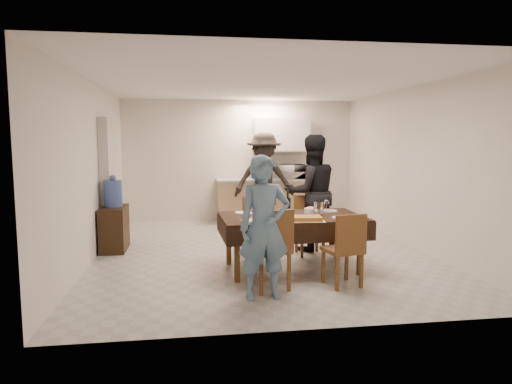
{
  "coord_description": "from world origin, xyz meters",
  "views": [
    {
      "loc": [
        -1.09,
        -6.93,
        1.75
      ],
      "look_at": [
        -0.12,
        -0.3,
        0.98
      ],
      "focal_mm": 32.0,
      "sensor_mm": 36.0,
      "label": 1
    }
  ],
  "objects_px": {
    "wine_bottle": "(288,203)",
    "microwave": "(292,172)",
    "person_far": "(311,193)",
    "person_near": "(264,228)",
    "water_jug": "(113,194)",
    "water_pitcher": "(318,209)",
    "dining_table": "(292,218)",
    "console": "(114,228)",
    "person_kitchen": "(264,179)",
    "savoury_tart": "(306,218)"
  },
  "relations": [
    {
      "from": "dining_table",
      "to": "water_pitcher",
      "type": "bearing_deg",
      "value": -10.32
    },
    {
      "from": "dining_table",
      "to": "water_pitcher",
      "type": "relative_size",
      "value": 10.09
    },
    {
      "from": "person_near",
      "to": "person_far",
      "type": "xyz_separation_m",
      "value": [
        1.1,
        2.1,
        0.12
      ]
    },
    {
      "from": "console",
      "to": "savoury_tart",
      "type": "bearing_deg",
      "value": -35.16
    },
    {
      "from": "wine_bottle",
      "to": "water_pitcher",
      "type": "distance_m",
      "value": 0.42
    },
    {
      "from": "dining_table",
      "to": "water_jug",
      "type": "height_order",
      "value": "water_jug"
    },
    {
      "from": "savoury_tart",
      "to": "microwave",
      "type": "distance_m",
      "value": 4.18
    },
    {
      "from": "water_pitcher",
      "to": "person_far",
      "type": "height_order",
      "value": "person_far"
    },
    {
      "from": "dining_table",
      "to": "person_far",
      "type": "height_order",
      "value": "person_far"
    },
    {
      "from": "water_pitcher",
      "to": "person_near",
      "type": "height_order",
      "value": "person_near"
    },
    {
      "from": "wine_bottle",
      "to": "microwave",
      "type": "relative_size",
      "value": 0.61
    },
    {
      "from": "person_far",
      "to": "person_kitchen",
      "type": "bearing_deg",
      "value": -88.16
    },
    {
      "from": "dining_table",
      "to": "person_near",
      "type": "bearing_deg",
      "value": -119.83
    },
    {
      "from": "dining_table",
      "to": "microwave",
      "type": "distance_m",
      "value": 3.84
    },
    {
      "from": "wine_bottle",
      "to": "savoury_tart",
      "type": "distance_m",
      "value": 0.48
    },
    {
      "from": "wine_bottle",
      "to": "microwave",
      "type": "xyz_separation_m",
      "value": [
        0.91,
        3.67,
        0.16
      ]
    },
    {
      "from": "person_near",
      "to": "water_pitcher",
      "type": "bearing_deg",
      "value": 42.31
    },
    {
      "from": "water_pitcher",
      "to": "dining_table",
      "type": "bearing_deg",
      "value": 171.87
    },
    {
      "from": "wine_bottle",
      "to": "person_near",
      "type": "xyz_separation_m",
      "value": [
        -0.5,
        -1.1,
        -0.11
      ]
    },
    {
      "from": "console",
      "to": "person_near",
      "type": "height_order",
      "value": "person_near"
    },
    {
      "from": "water_jug",
      "to": "microwave",
      "type": "bearing_deg",
      "value": 33.46
    },
    {
      "from": "dining_table",
      "to": "person_kitchen",
      "type": "relative_size",
      "value": 1.02
    },
    {
      "from": "dining_table",
      "to": "microwave",
      "type": "height_order",
      "value": "microwave"
    },
    {
      "from": "console",
      "to": "person_near",
      "type": "distance_m",
      "value": 3.25
    },
    {
      "from": "water_pitcher",
      "to": "person_kitchen",
      "type": "xyz_separation_m",
      "value": [
        -0.19,
        3.32,
        0.12
      ]
    },
    {
      "from": "dining_table",
      "to": "water_pitcher",
      "type": "height_order",
      "value": "water_pitcher"
    },
    {
      "from": "water_jug",
      "to": "microwave",
      "type": "height_order",
      "value": "microwave"
    },
    {
      "from": "wine_bottle",
      "to": "microwave",
      "type": "height_order",
      "value": "microwave"
    },
    {
      "from": "wine_bottle",
      "to": "water_jug",
      "type": "bearing_deg",
      "value": 150.14
    },
    {
      "from": "wine_bottle",
      "to": "person_far",
      "type": "height_order",
      "value": "person_far"
    },
    {
      "from": "water_jug",
      "to": "person_kitchen",
      "type": "bearing_deg",
      "value": 33.58
    },
    {
      "from": "wine_bottle",
      "to": "person_kitchen",
      "type": "distance_m",
      "value": 3.23
    },
    {
      "from": "person_far",
      "to": "person_kitchen",
      "type": "distance_m",
      "value": 2.26
    },
    {
      "from": "person_near",
      "to": "microwave",
      "type": "bearing_deg",
      "value": 67.88
    },
    {
      "from": "wine_bottle",
      "to": "microwave",
      "type": "bearing_deg",
      "value": 76.14
    },
    {
      "from": "savoury_tart",
      "to": "water_pitcher",
      "type": "bearing_deg",
      "value": 52.85
    },
    {
      "from": "person_near",
      "to": "person_far",
      "type": "height_order",
      "value": "person_far"
    },
    {
      "from": "person_kitchen",
      "to": "console",
      "type": "bearing_deg",
      "value": -146.42
    },
    {
      "from": "console",
      "to": "microwave",
      "type": "relative_size",
      "value": 1.36
    },
    {
      "from": "console",
      "to": "savoury_tart",
      "type": "relative_size",
      "value": 1.72
    },
    {
      "from": "water_jug",
      "to": "water_pitcher",
      "type": "height_order",
      "value": "water_jug"
    },
    {
      "from": "dining_table",
      "to": "wine_bottle",
      "type": "height_order",
      "value": "wine_bottle"
    },
    {
      "from": "savoury_tart",
      "to": "person_near",
      "type": "relative_size",
      "value": 0.28
    },
    {
      "from": "person_far",
      "to": "person_near",
      "type": "bearing_deg",
      "value": 54.32
    },
    {
      "from": "water_pitcher",
      "to": "savoury_tart",
      "type": "distance_m",
      "value": 0.42
    },
    {
      "from": "microwave",
      "to": "wine_bottle",
      "type": "bearing_deg",
      "value": 76.14
    },
    {
      "from": "dining_table",
      "to": "person_far",
      "type": "relative_size",
      "value": 1.05
    },
    {
      "from": "dining_table",
      "to": "wine_bottle",
      "type": "bearing_deg",
      "value": 132.81
    },
    {
      "from": "water_jug",
      "to": "microwave",
      "type": "distance_m",
      "value": 4.07
    },
    {
      "from": "water_pitcher",
      "to": "person_far",
      "type": "relative_size",
      "value": 0.1
    }
  ]
}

